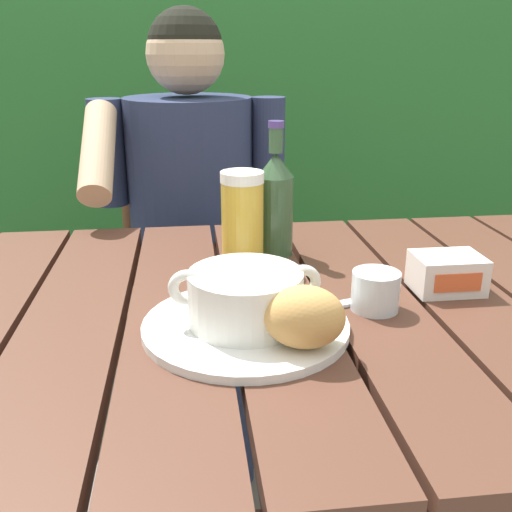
% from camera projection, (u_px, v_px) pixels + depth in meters
% --- Properties ---
extents(dining_table, '(1.32, 0.83, 0.75)m').
position_uv_depth(dining_table, '(274.00, 359.00, 0.91)').
color(dining_table, '#4F2E21').
rests_on(dining_table, ground_plane).
extents(hedge_backdrop, '(2.97, 0.89, 2.32)m').
position_uv_depth(hedge_backdrop, '(226.00, 57.00, 2.47)').
color(hedge_backdrop, '#28642A').
rests_on(hedge_backdrop, ground_plane).
extents(chair_near_diner, '(0.43, 0.44, 0.93)m').
position_uv_depth(chair_near_diner, '(194.00, 273.00, 1.75)').
color(chair_near_diner, '#55351F').
rests_on(chair_near_diner, ground_plane).
extents(person_eating, '(0.48, 0.47, 1.20)m').
position_uv_depth(person_eating, '(191.00, 213.00, 1.48)').
color(person_eating, '#283150').
rests_on(person_eating, ground_plane).
extents(serving_plate, '(0.28, 0.28, 0.01)m').
position_uv_depth(serving_plate, '(246.00, 326.00, 0.79)').
color(serving_plate, white).
rests_on(serving_plate, dining_table).
extents(soup_bowl, '(0.20, 0.15, 0.08)m').
position_uv_depth(soup_bowl, '(245.00, 296.00, 0.77)').
color(soup_bowl, white).
rests_on(soup_bowl, serving_plate).
extents(bread_roll, '(0.12, 0.10, 0.08)m').
position_uv_depth(bread_roll, '(304.00, 317.00, 0.71)').
color(bread_roll, tan).
rests_on(bread_roll, serving_plate).
extents(beer_glass, '(0.07, 0.07, 0.17)m').
position_uv_depth(beer_glass, '(242.00, 219.00, 1.00)').
color(beer_glass, gold).
rests_on(beer_glass, dining_table).
extents(beer_bottle, '(0.07, 0.07, 0.24)m').
position_uv_depth(beer_bottle, '(275.00, 202.00, 1.05)').
color(beer_bottle, '#335232').
rests_on(beer_bottle, dining_table).
extents(water_glass_small, '(0.07, 0.07, 0.06)m').
position_uv_depth(water_glass_small, '(375.00, 291.00, 0.84)').
color(water_glass_small, silver).
rests_on(water_glass_small, dining_table).
extents(butter_tub, '(0.11, 0.08, 0.06)m').
position_uv_depth(butter_tub, '(447.00, 273.00, 0.91)').
color(butter_tub, white).
rests_on(butter_tub, dining_table).
extents(table_knife, '(0.16, 0.06, 0.01)m').
position_uv_depth(table_knife, '(332.00, 305.00, 0.85)').
color(table_knife, silver).
rests_on(table_knife, dining_table).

